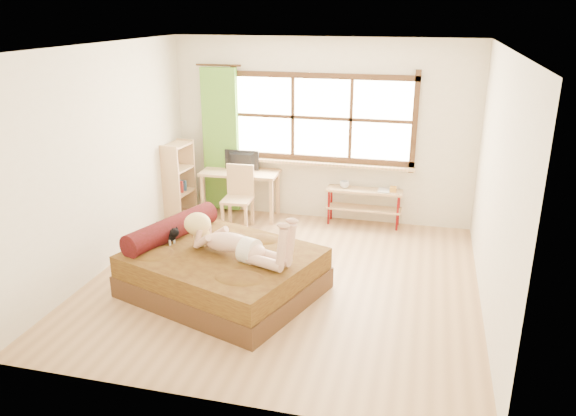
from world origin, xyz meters
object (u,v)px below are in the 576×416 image
(pipe_shelf, at_px, (365,199))
(desk, at_px, (240,177))
(kitten, at_px, (167,233))
(chair, at_px, (239,193))
(woman, at_px, (233,231))
(bookshelf, at_px, (179,180))
(bed, at_px, (220,270))

(pipe_shelf, bearing_deg, desk, -176.03)
(kitten, distance_m, pipe_shelf, 3.15)
(kitten, relative_size, chair, 0.32)
(woman, distance_m, pipe_shelf, 2.83)
(chair, height_order, bookshelf, bookshelf)
(chair, bearing_deg, woman, -74.63)
(kitten, xyz_separation_m, bookshelf, (-0.77, 2.02, -0.01))
(bed, relative_size, kitten, 8.04)
(bed, xyz_separation_m, bookshelf, (-1.44, 2.10, 0.33))
(woman, height_order, desk, woman)
(bed, distance_m, pipe_shelf, 2.84)
(woman, bearing_deg, bookshelf, 146.06)
(kitten, distance_m, desk, 2.29)
(bed, relative_size, desk, 2.01)
(chair, bearing_deg, kitten, -98.58)
(bed, xyz_separation_m, kitten, (-0.67, 0.08, 0.35))
(woman, relative_size, pipe_shelf, 1.25)
(woman, relative_size, chair, 1.51)
(bookshelf, bearing_deg, pipe_shelf, 13.51)
(chair, bearing_deg, pipe_shelf, 13.08)
(kitten, height_order, chair, chair)
(kitten, distance_m, chair, 1.94)
(woman, distance_m, bookshelf, 2.72)
(bed, bearing_deg, chair, 121.79)
(woman, bearing_deg, bed, -179.53)
(woman, distance_m, kitten, 0.90)
(bed, distance_m, desk, 2.46)
(bed, height_order, pipe_shelf, bed)
(kitten, bearing_deg, desk, 105.97)
(bookshelf, bearing_deg, chair, -0.12)
(woman, height_order, kitten, woman)
(woman, xyz_separation_m, kitten, (-0.87, 0.15, -0.18))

